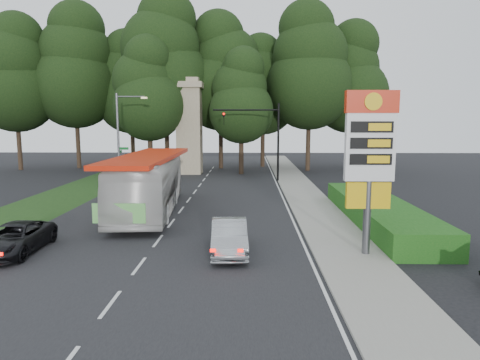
{
  "coord_description": "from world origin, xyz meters",
  "views": [
    {
      "loc": [
        4.26,
        -15.47,
        5.66
      ],
      "look_at": [
        3.77,
        9.27,
        2.2
      ],
      "focal_mm": 32.0,
      "sensor_mm": 36.0,
      "label": 1
    }
  ],
  "objects_px": {
    "streetlight_signs": "(121,134)",
    "monument": "(189,126)",
    "gas_station_pylon": "(370,150)",
    "suv_charcoal": "(14,239)",
    "traffic_signal_mast": "(264,131)",
    "transit_bus": "(149,184)",
    "sedan_silver": "(229,237)"
  },
  "relations": [
    {
      "from": "traffic_signal_mast",
      "to": "streetlight_signs",
      "type": "distance_m",
      "value": 12.83
    },
    {
      "from": "traffic_signal_mast",
      "to": "suv_charcoal",
      "type": "relative_size",
      "value": 1.58
    },
    {
      "from": "streetlight_signs",
      "to": "transit_bus",
      "type": "xyz_separation_m",
      "value": [
        5.1,
        -11.47,
        -2.66
      ]
    },
    {
      "from": "traffic_signal_mast",
      "to": "streetlight_signs",
      "type": "height_order",
      "value": "streetlight_signs"
    },
    {
      "from": "gas_station_pylon",
      "to": "suv_charcoal",
      "type": "bearing_deg",
      "value": 179.54
    },
    {
      "from": "streetlight_signs",
      "to": "monument",
      "type": "distance_m",
      "value": 9.44
    },
    {
      "from": "streetlight_signs",
      "to": "monument",
      "type": "xyz_separation_m",
      "value": [
        4.99,
        7.99,
        0.67
      ]
    },
    {
      "from": "transit_bus",
      "to": "suv_charcoal",
      "type": "distance_m",
      "value": 9.35
    },
    {
      "from": "streetlight_signs",
      "to": "monument",
      "type": "relative_size",
      "value": 0.8
    },
    {
      "from": "gas_station_pylon",
      "to": "sedan_silver",
      "type": "height_order",
      "value": "gas_station_pylon"
    },
    {
      "from": "monument",
      "to": "transit_bus",
      "type": "distance_m",
      "value": 19.75
    },
    {
      "from": "sedan_silver",
      "to": "gas_station_pylon",
      "type": "bearing_deg",
      "value": -6.75
    },
    {
      "from": "streetlight_signs",
      "to": "monument",
      "type": "height_order",
      "value": "monument"
    },
    {
      "from": "gas_station_pylon",
      "to": "monument",
      "type": "xyz_separation_m",
      "value": [
        -11.2,
        28.01,
        0.66
      ]
    },
    {
      "from": "streetlight_signs",
      "to": "suv_charcoal",
      "type": "bearing_deg",
      "value": -86.53
    },
    {
      "from": "transit_bus",
      "to": "streetlight_signs",
      "type": "bearing_deg",
      "value": 109.09
    },
    {
      "from": "monument",
      "to": "transit_bus",
      "type": "bearing_deg",
      "value": -89.66
    },
    {
      "from": "monument",
      "to": "streetlight_signs",
      "type": "bearing_deg",
      "value": -121.97
    },
    {
      "from": "gas_station_pylon",
      "to": "traffic_signal_mast",
      "type": "distance_m",
      "value": 22.29
    },
    {
      "from": "monument",
      "to": "transit_bus",
      "type": "height_order",
      "value": "monument"
    },
    {
      "from": "sedan_silver",
      "to": "suv_charcoal",
      "type": "height_order",
      "value": "sedan_silver"
    },
    {
      "from": "transit_bus",
      "to": "suv_charcoal",
      "type": "xyz_separation_m",
      "value": [
        -3.89,
        -8.42,
        -1.15
      ]
    },
    {
      "from": "streetlight_signs",
      "to": "suv_charcoal",
      "type": "relative_size",
      "value": 1.76
    },
    {
      "from": "suv_charcoal",
      "to": "traffic_signal_mast",
      "type": "bearing_deg",
      "value": 60.63
    },
    {
      "from": "traffic_signal_mast",
      "to": "suv_charcoal",
      "type": "height_order",
      "value": "traffic_signal_mast"
    },
    {
      "from": "streetlight_signs",
      "to": "sedan_silver",
      "type": "xyz_separation_m",
      "value": [
        10.43,
        -19.67,
        -3.73
      ]
    },
    {
      "from": "traffic_signal_mast",
      "to": "monument",
      "type": "height_order",
      "value": "monument"
    },
    {
      "from": "sedan_silver",
      "to": "suv_charcoal",
      "type": "xyz_separation_m",
      "value": [
        -9.23,
        -0.22,
        -0.07
      ]
    },
    {
      "from": "traffic_signal_mast",
      "to": "transit_bus",
      "type": "distance_m",
      "value": 15.71
    },
    {
      "from": "gas_station_pylon",
      "to": "traffic_signal_mast",
      "type": "bearing_deg",
      "value": 99.09
    },
    {
      "from": "gas_station_pylon",
      "to": "sedan_silver",
      "type": "distance_m",
      "value": 6.87
    },
    {
      "from": "traffic_signal_mast",
      "to": "streetlight_signs",
      "type": "xyz_separation_m",
      "value": [
        -12.67,
        -1.99,
        -0.23
      ]
    }
  ]
}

